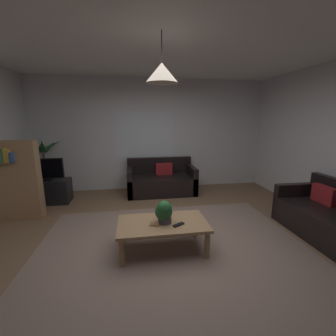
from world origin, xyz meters
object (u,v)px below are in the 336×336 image
coffee_table (163,226)px  bookshelf_corner (18,180)px  book_on_table_0 (155,224)px  remote_on_table_0 (179,225)px  tv_stand (48,191)px  potted_palm_corner (46,169)px  tv (45,169)px  couch_under_window (161,182)px  pendant_lamp (162,73)px  couch_right_side (328,218)px  potted_plant_on_table (164,211)px

coffee_table → bookshelf_corner: bookshelf_corner is taller
book_on_table_0 → remote_on_table_0: (0.30, -0.07, 0.00)m
book_on_table_0 → remote_on_table_0: size_ratio=0.78×
remote_on_table_0 → tv_stand: (-2.37, 2.25, -0.17)m
potted_palm_corner → tv: bearing=-71.7°
tv_stand → potted_palm_corner: 0.68m
couch_under_window → tv: (-2.47, -0.30, 0.46)m
tv_stand → bookshelf_corner: size_ratio=0.64×
book_on_table_0 → bookshelf_corner: 2.69m
couch_under_window → pendant_lamp: 3.14m
book_on_table_0 → remote_on_table_0: bearing=-13.2°
coffee_table → pendant_lamp: size_ratio=2.12×
book_on_table_0 → bookshelf_corner: bearing=147.4°
couch_right_side → tv_stand: (-4.71, 2.13, -0.03)m
coffee_table → tv_stand: 3.05m
remote_on_table_0 → bookshelf_corner: 2.99m
couch_right_side → potted_palm_corner: (-4.90, 2.66, 0.36)m
coffee_table → tv_stand: size_ratio=1.32×
tv_stand → bookshelf_corner: 0.89m
couch_right_side → pendant_lamp: pendant_lamp is taller
couch_right_side → tv_stand: 5.17m
potted_plant_on_table → tv: 3.06m
tv → potted_palm_corner: (-0.18, 0.55, -0.10)m
tv → pendant_lamp: pendant_lamp is taller
coffee_table → couch_right_side: bearing=-0.2°
couch_right_side → tv: 5.19m
remote_on_table_0 → potted_palm_corner: size_ratio=0.11×
potted_palm_corner → bookshelf_corner: size_ratio=1.00×
tv → bookshelf_corner: bearing=-104.6°
couch_under_window → remote_on_table_0: couch_under_window is taller
couch_under_window → book_on_table_0: (-0.40, -2.45, 0.14)m
remote_on_table_0 → tv: tv is taller
tv → bookshelf_corner: (-0.19, -0.71, -0.02)m
remote_on_table_0 → bookshelf_corner: bearing=-150.8°
coffee_table → remote_on_table_0: remote_on_table_0 is taller
bookshelf_corner → pendant_lamp: pendant_lamp is taller
remote_on_table_0 → pendant_lamp: size_ratio=0.29×
potted_plant_on_table → couch_under_window: bearing=83.5°
pendant_lamp → remote_on_table_0: bearing=-32.4°
couch_under_window → tv_stand: size_ratio=1.78×
couch_under_window → pendant_lamp: bearing=-96.9°
coffee_table → tv: bearing=136.0°
tv_stand → tv: (0.00, -0.02, 0.49)m
couch_under_window → tv: 2.53m
coffee_table → potted_palm_corner: size_ratio=0.85×
coffee_table → potted_plant_on_table: bearing=-56.0°
book_on_table_0 → tv: (-2.07, 2.15, 0.32)m
book_on_table_0 → tv_stand: bearing=133.5°
coffee_table → potted_plant_on_table: (0.02, -0.02, 0.22)m
couch_right_side → potted_palm_corner: size_ratio=1.01×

